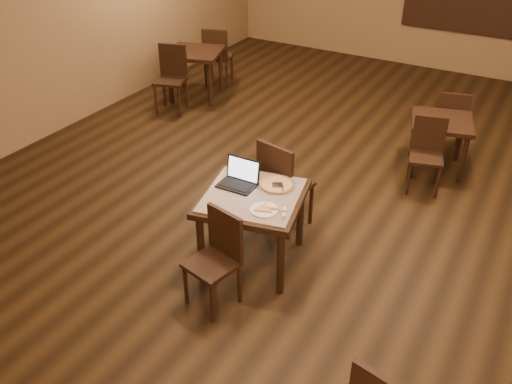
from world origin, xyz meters
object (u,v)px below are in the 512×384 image
Objects in this scene: tiled_table at (253,204)px; other_table_b_chair_far at (217,54)px; chair_main_near at (218,254)px; laptop at (240,178)px; other_table_a_chair_far at (451,119)px; other_table_a_chair_near at (427,149)px; other_table_b at (195,59)px; pizza_pan at (276,186)px; chair_main_far at (281,181)px; other_table_b_chair_near at (172,74)px; other_table_a at (441,128)px.

other_table_b_chair_far is at bearing 114.76° from tiled_table.
chair_main_near is 2.57× the size of laptop.
other_table_a_chair_near is at bearing 72.03° from other_table_a_chair_far.
other_table_b_chair_far reaches higher than other_table_b.
pizza_pan is at bearing -130.82° from other_table_a_chair_near.
other_table_a_chair_near is at bearing -32.00° from other_table_b.
other_table_b is (-2.95, 3.82, 0.13)m from chair_main_near.
chair_main_far reaches higher than chair_main_near.
chair_main_far is at bearing 110.41° from pizza_pan.
other_table_b is 1.04× the size of other_table_b_chair_far.
laptop is at bearing 82.00° from chair_main_far.
chair_main_far reaches higher than tiled_table.
other_table_a is at bearing -16.57° from other_table_b_chair_near.
chair_main_far reaches higher than other_table_b_chair_far.
other_table_b is at bearing 130.36° from laptop.
other_table_b reaches higher than tiled_table.
other_table_b is (-2.73, 3.09, -0.19)m from laptop.
laptop is at bearing 51.95° from other_table_a_chair_far.
other_table_a_chair_far is at bearing 154.11° from other_table_b_chair_far.
laptop reaches higher than other_table_b_chair_far.
tiled_table is 3.14× the size of laptop.
laptop is 4.57m from other_table_b_chair_far.
chair_main_far is 2.93× the size of laptop.
chair_main_far reaches higher than pizza_pan.
chair_main_far reaches higher than other_table_b.
chair_main_far is (-0.02, 0.61, -0.08)m from tiled_table.
pizza_pan is 3.18m from other_table_a_chair_far.
other_table_b_chair_near is (-2.76, 2.51, -0.26)m from laptop.
tiled_table is at bearing -130.97° from other_table_a_chair_near.
tiled_table reaches higher than other_table_a.
laptop is (-0.18, -0.51, 0.25)m from chair_main_far.
chair_main_near is 0.87× the size of other_table_b.
other_table_b_chair_far reaches higher than tiled_table.
other_table_b_chair_near is at bearing 68.97° from other_table_b_chair_far.
other_table_a is at bearing 147.00° from other_table_b_chair_far.
other_table_b_chair_far is (-2.89, 3.17, -0.02)m from chair_main_far.
other_table_a_chair_near is at bearing 64.84° from pizza_pan.
other_table_b_chair_far is at bearing 149.68° from other_table_a.
other_table_b is (-4.01, 0.46, 0.08)m from other_table_a.
laptop reaches higher than other_table_a.
tiled_table is 0.28m from laptop.
other_table_b_chair_far reaches higher than other_table_a.
other_table_b_chair_near and other_table_b_chair_far have the same top height.
other_table_b_chair_far reaches higher than chair_main_near.
other_table_a_chair_far is at bearing 72.03° from other_table_a.
chair_main_far reaches higher than other_table_a_chair_far.
other_table_a_chair_near reaches higher than pizza_pan.
other_table_a_chair_near is at bearing 82.50° from chair_main_near.
chair_main_far is at bearing -139.21° from other_table_a_chair_near.
laptop is 0.35× the size of other_table_b_chair_near.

